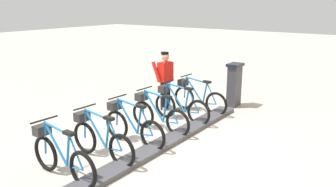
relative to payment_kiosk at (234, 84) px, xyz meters
name	(u,v)px	position (x,y,z in m)	size (l,w,h in m)	color
ground_plane	(160,147)	(-0.05, 3.72, -0.67)	(60.00, 60.00, 0.00)	#BEB6A5
dock_rail_base	(160,145)	(-0.05, 3.72, -0.62)	(0.44, 6.37, 0.10)	#47474C
payment_kiosk	(234,84)	(0.00, 0.00, 0.00)	(0.36, 0.52, 1.28)	#38383D
bike_docked_0	(198,97)	(0.57, 1.13, -0.24)	(1.72, 0.54, 1.02)	black
bike_docked_1	(179,105)	(0.57, 2.06, -0.24)	(1.72, 0.54, 1.02)	black
bike_docked_2	(157,114)	(0.57, 2.98, -0.24)	(1.72, 0.54, 1.02)	black
bike_docked_3	(131,125)	(0.57, 3.91, -0.24)	(1.72, 0.54, 1.02)	black
bike_docked_4	(100,139)	(0.57, 4.84, -0.24)	(1.72, 0.54, 1.02)	black
bike_docked_5	(60,155)	(0.57, 5.77, -0.24)	(1.72, 0.54, 1.02)	black
worker_near_rack	(165,79)	(1.45, 1.46, 0.24)	(0.51, 0.66, 1.66)	white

